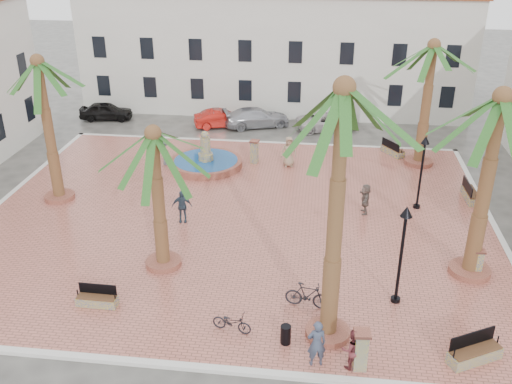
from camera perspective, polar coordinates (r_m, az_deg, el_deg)
ground at (r=29.60m, az=-1.92°, el=-2.69°), size 120.00×120.00×0.00m
plaza at (r=29.56m, az=-1.93°, el=-2.56°), size 26.00×22.00×0.15m
kerb_n at (r=39.50m, az=0.53°, el=4.95°), size 26.30×0.30×0.16m
kerb_s at (r=20.71m, az=-6.81°, el=-16.96°), size 26.30×0.30×0.16m
kerb_e at (r=30.56m, az=22.99°, el=-3.77°), size 0.30×22.30×0.16m
kerb_w at (r=33.94m, az=-24.17°, el=-1.05°), size 0.30×22.30×0.16m
building_north at (r=46.83m, az=1.86°, el=14.21°), size 30.40×7.40×9.50m
fountain at (r=35.48m, az=-5.03°, el=3.04°), size 4.47×4.47×2.31m
palm_nw at (r=30.99m, az=-20.79°, el=10.58°), size 5.25×5.25×7.92m
palm_sw at (r=23.46m, az=-10.12°, el=3.96°), size 5.15×5.15×6.54m
palm_s at (r=17.80m, az=8.63°, el=7.31°), size 5.36×5.36×9.70m
palm_e at (r=23.82m, az=23.07°, el=6.62°), size 5.78×5.78×8.28m
palm_ne at (r=35.42m, az=17.19°, el=12.41°), size 5.73×5.73×7.76m
bench_s at (r=23.87m, az=-15.60°, el=-10.33°), size 1.65×0.53×0.87m
bench_se at (r=21.88m, az=21.01°, el=-14.83°), size 2.04×1.49×1.05m
bench_e at (r=33.28m, az=20.64°, el=-0.23°), size 0.69×1.99×1.04m
bench_ne at (r=38.26m, az=13.49°, el=4.06°), size 1.47×1.82×0.96m
lamppost_s at (r=22.47m, az=14.51°, el=-4.54°), size 0.47×0.47×4.29m
lamppost_e at (r=30.45m, az=16.35°, el=3.09°), size 0.44×0.44×4.04m
bollard_se at (r=20.21m, az=10.44°, el=-15.22°), size 0.60×0.60×1.55m
bollard_n at (r=35.71m, az=-0.16°, el=4.09°), size 0.63×0.63×1.49m
bollard_e at (r=26.33m, az=21.31°, el=-6.53°), size 0.45×0.45×1.24m
litter_bin at (r=21.19m, az=2.98°, el=-14.04°), size 0.38×0.38×0.74m
cyclist_a at (r=20.08m, az=6.08°, el=-14.81°), size 0.75×0.58×1.82m
bicycle_a at (r=21.68m, az=-2.44°, el=-12.87°), size 1.61×0.85×0.80m
cyclist_b at (r=20.21m, az=9.57°, el=-15.25°), size 0.87×0.74×1.56m
bicycle_b at (r=22.83m, az=5.17°, el=-10.25°), size 1.86×0.77×1.08m
pedestrian_fountain_a at (r=35.22m, az=3.30°, el=4.06°), size 1.03×0.76×1.92m
pedestrian_fountain_b at (r=28.86m, az=-7.42°, el=-1.42°), size 1.07×0.58×1.72m
pedestrian_north at (r=35.88m, az=-9.07°, el=3.99°), size 0.70×1.13×1.70m
pedestrian_east at (r=30.02m, az=10.88°, el=-0.67°), size 0.53×1.53×1.63m
car_black at (r=45.80m, az=-14.76°, el=7.83°), size 4.15×2.10×1.35m
car_red at (r=42.72m, az=-3.49°, el=7.35°), size 4.24×2.62×1.32m
car_silver at (r=42.73m, az=0.06°, el=7.47°), size 5.29×3.61×1.42m
car_white at (r=42.41m, az=7.15°, el=7.00°), size 4.93×3.33×1.25m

